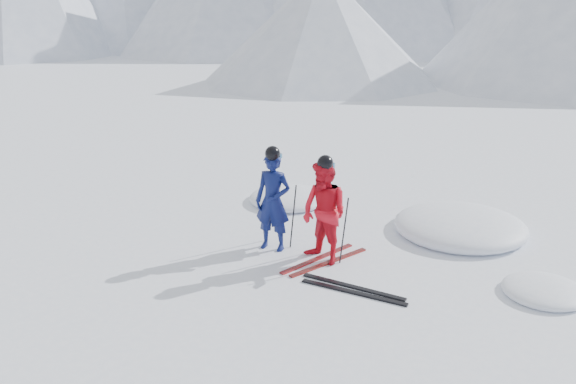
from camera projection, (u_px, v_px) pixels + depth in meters
The scene contains 12 objects.
ground at pixel (375, 297), 9.07m from camera, with size 160.00×160.00×0.00m, color white.
skier_blue at pixel (273, 202), 10.53m from camera, with size 0.64×0.42×1.76m, color #0D164F.
skier_red at pixel (324, 213), 10.02m from camera, with size 0.85×0.66×1.74m, color red.
pole_blue_left at pixel (266, 211), 10.91m from camera, with size 0.02×0.02×1.17m, color black.
pole_blue_right at pixel (293, 217), 10.66m from camera, with size 0.02×0.02×1.17m, color black.
pole_red_left at pixel (318, 221), 10.47m from camera, with size 0.02×0.02×1.16m, color black.
pole_red_right at pixel (344, 231), 10.04m from camera, with size 0.02×0.02×1.16m, color black.
ski_worn_left at pixel (318, 258), 10.35m from camera, with size 0.09×1.70×0.03m, color black.
ski_worn_right at pixel (329, 262), 10.21m from camera, with size 0.09×1.70×0.03m, color black.
ski_loose_a at pixel (353, 287), 9.35m from camera, with size 0.09×1.70×0.03m, color black.
ski_loose_b at pixel (353, 292), 9.18m from camera, with size 0.09×1.70×0.03m, color black.
snow_lumps at pixel (427, 234), 11.43m from camera, with size 8.55×6.09×0.54m.
Camera 1 is at (4.07, -7.15, 4.31)m, focal length 38.00 mm.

